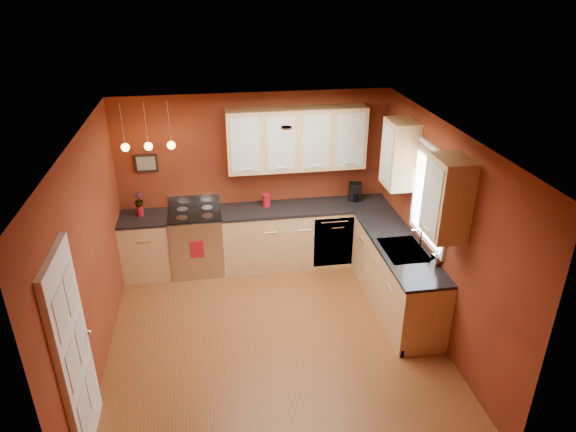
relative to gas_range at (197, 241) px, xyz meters
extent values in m
plane|color=brown|center=(0.92, -1.80, -0.48)|extent=(4.20, 4.20, 0.00)
cube|color=beige|center=(0.92, -1.80, 2.12)|extent=(4.00, 4.20, 0.02)
cube|color=maroon|center=(0.92, 0.30, 0.82)|extent=(4.00, 0.02, 2.60)
cube|color=maroon|center=(0.92, -3.90, 0.82)|extent=(4.00, 0.02, 2.60)
cube|color=maroon|center=(-1.08, -1.80, 0.82)|extent=(0.02, 4.20, 2.60)
cube|color=maroon|center=(2.92, -1.80, 0.82)|extent=(0.02, 4.20, 2.60)
cube|color=#D6B473|center=(-0.73, 0.00, -0.03)|extent=(0.70, 0.60, 0.90)
cube|color=#D6B473|center=(1.65, 0.00, -0.03)|extent=(2.54, 0.60, 0.90)
cube|color=#D6B473|center=(2.62, -1.35, -0.03)|extent=(0.60, 2.10, 0.90)
cube|color=black|center=(-0.73, 0.00, 0.44)|extent=(0.70, 0.62, 0.04)
cube|color=black|center=(1.65, 0.00, 0.44)|extent=(2.54, 0.62, 0.04)
cube|color=black|center=(2.62, -1.35, 0.44)|extent=(0.62, 2.10, 0.04)
cube|color=#B7B7BC|center=(0.00, 0.00, -0.02)|extent=(0.76, 0.64, 0.92)
cube|color=black|center=(0.00, -0.30, 0.00)|extent=(0.55, 0.02, 0.32)
cylinder|color=#B7B7BC|center=(0.00, -0.31, 0.24)|extent=(0.60, 0.02, 0.02)
cube|color=black|center=(0.00, 0.00, 0.45)|extent=(0.76, 0.60, 0.03)
cylinder|color=gray|center=(-0.18, -0.14, 0.47)|extent=(0.16, 0.16, 0.01)
cylinder|color=gray|center=(0.18, -0.14, 0.47)|extent=(0.16, 0.16, 0.01)
cylinder|color=gray|center=(-0.18, 0.14, 0.47)|extent=(0.16, 0.16, 0.01)
cylinder|color=gray|center=(0.18, 0.14, 0.47)|extent=(0.16, 0.16, 0.01)
cube|color=#B7B7BC|center=(0.00, 0.30, 0.55)|extent=(0.76, 0.04, 0.16)
cube|color=#B7B7BC|center=(2.02, -0.29, -0.03)|extent=(0.60, 0.02, 0.80)
cube|color=gray|center=(2.62, -1.50, 0.43)|extent=(0.50, 0.70, 0.05)
cube|color=black|center=(2.62, -1.33, 0.42)|extent=(0.42, 0.30, 0.02)
cube|color=black|center=(2.62, -1.67, 0.42)|extent=(0.42, 0.30, 0.02)
cylinder|color=white|center=(2.84, -1.50, 0.60)|extent=(0.02, 0.02, 0.28)
cylinder|color=white|center=(2.77, -1.50, 0.73)|extent=(0.16, 0.02, 0.02)
cube|color=white|center=(2.90, -1.50, 1.17)|extent=(0.04, 1.02, 1.22)
cube|color=white|center=(2.89, -1.50, 1.17)|extent=(0.01, 0.90, 1.10)
cube|color=#94724A|center=(2.87, -1.50, 1.54)|extent=(0.02, 0.96, 0.36)
cube|color=white|center=(-1.05, -3.00, 0.54)|extent=(0.06, 0.82, 2.05)
cube|color=silver|center=(-1.02, -3.18, 1.12)|extent=(0.00, 0.28, 0.40)
cube|color=silver|center=(-1.02, -2.82, 1.12)|extent=(0.00, 0.28, 0.40)
cube|color=silver|center=(-1.02, -3.18, 0.57)|extent=(0.00, 0.28, 0.40)
cube|color=silver|center=(-1.02, -2.82, 0.57)|extent=(0.00, 0.28, 0.40)
cube|color=silver|center=(-1.02, -3.18, 0.02)|extent=(0.00, 0.28, 0.40)
cube|color=silver|center=(-1.02, -2.82, 0.02)|extent=(0.00, 0.28, 0.40)
sphere|color=white|center=(-0.99, -2.67, 0.52)|extent=(0.06, 0.06, 0.06)
cube|color=#D6B473|center=(1.52, 0.12, 1.47)|extent=(2.00, 0.35, 0.90)
cube|color=#D6B473|center=(2.75, -1.48, 1.47)|extent=(0.35, 1.95, 0.90)
cube|color=black|center=(-0.63, 0.28, 1.17)|extent=(0.32, 0.03, 0.26)
cylinder|color=gray|center=(-0.83, -0.05, 1.82)|extent=(0.01, 0.01, 0.60)
sphere|color=#FFA53F|center=(-0.83, -0.05, 1.52)|extent=(0.11, 0.11, 0.11)
cylinder|color=gray|center=(-0.53, -0.05, 1.82)|extent=(0.01, 0.01, 0.60)
sphere|color=#FFA53F|center=(-0.53, -0.05, 1.52)|extent=(0.11, 0.11, 0.11)
cylinder|color=gray|center=(-0.23, -0.05, 1.82)|extent=(0.01, 0.01, 0.60)
sphere|color=#FFA53F|center=(-0.23, -0.05, 1.52)|extent=(0.11, 0.11, 0.11)
cylinder|color=maroon|center=(1.06, 0.09, 0.55)|extent=(0.12, 0.12, 0.18)
cylinder|color=maroon|center=(1.06, 0.09, 0.65)|extent=(0.13, 0.13, 0.02)
cylinder|color=maroon|center=(-0.77, 0.05, 0.54)|extent=(0.10, 0.10, 0.15)
imported|color=maroon|center=(-0.77, 0.05, 0.70)|extent=(0.13, 0.13, 0.22)
cube|color=black|center=(2.43, 0.11, 0.60)|extent=(0.22, 0.19, 0.27)
cylinder|color=black|center=(2.43, 0.05, 0.52)|extent=(0.12, 0.12, 0.13)
imported|color=white|center=(2.87, -1.91, 0.56)|extent=(0.12, 0.12, 0.20)
cube|color=maroon|center=(0.00, -0.33, 0.04)|extent=(0.20, 0.01, 0.27)
camera|label=1|loc=(0.28, -6.86, 3.66)|focal=32.00mm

